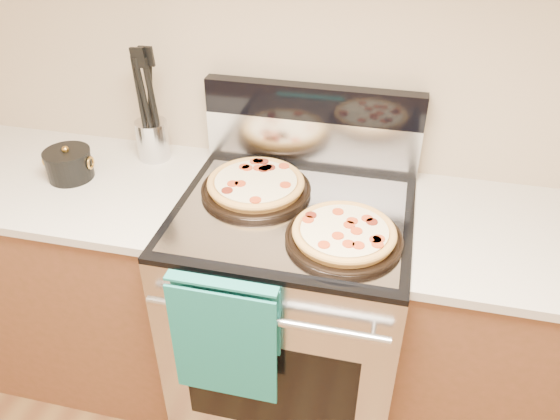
% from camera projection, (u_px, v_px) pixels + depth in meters
% --- Properties ---
extents(wall_back, '(4.00, 0.00, 4.00)m').
position_uv_depth(wall_back, '(317.00, 43.00, 1.79)').
color(wall_back, '#C6AD8F').
rests_on(wall_back, ground).
extents(range_body, '(0.76, 0.68, 0.90)m').
position_uv_depth(range_body, '(291.00, 315.00, 2.02)').
color(range_body, '#B7B7BC').
rests_on(range_body, ground).
extents(oven_window, '(0.56, 0.01, 0.40)m').
position_uv_depth(oven_window, '(269.00, 388.00, 1.75)').
color(oven_window, black).
rests_on(oven_window, range_body).
extents(cooktop, '(0.76, 0.68, 0.02)m').
position_uv_depth(cooktop, '(293.00, 213.00, 1.76)').
color(cooktop, black).
rests_on(cooktop, range_body).
extents(backsplash_lower, '(0.76, 0.06, 0.18)m').
position_uv_depth(backsplash_lower, '(312.00, 142.00, 1.95)').
color(backsplash_lower, silver).
rests_on(backsplash_lower, cooktop).
extents(backsplash_upper, '(0.76, 0.06, 0.12)m').
position_uv_depth(backsplash_upper, '(313.00, 102.00, 1.86)').
color(backsplash_upper, black).
rests_on(backsplash_upper, backsplash_lower).
extents(oven_handle, '(0.70, 0.03, 0.03)m').
position_uv_depth(oven_handle, '(264.00, 320.00, 1.52)').
color(oven_handle, silver).
rests_on(oven_handle, range_body).
extents(dish_towel, '(0.32, 0.05, 0.42)m').
position_uv_depth(dish_towel, '(225.00, 337.00, 1.60)').
color(dish_towel, '#18786E').
rests_on(dish_towel, oven_handle).
extents(foil_sheet, '(0.70, 0.55, 0.01)m').
position_uv_depth(foil_sheet, '(291.00, 214.00, 1.72)').
color(foil_sheet, gray).
rests_on(foil_sheet, cooktop).
extents(cabinet_left, '(1.00, 0.62, 0.88)m').
position_uv_depth(cabinet_left, '(81.00, 275.00, 2.21)').
color(cabinet_left, brown).
rests_on(cabinet_left, ground).
extents(countertop_left, '(1.02, 0.64, 0.03)m').
position_uv_depth(countertop_left, '(55.00, 179.00, 1.95)').
color(countertop_left, '#BDB4A9').
rests_on(countertop_left, cabinet_left).
extents(cabinet_right, '(1.00, 0.62, 0.88)m').
position_uv_depth(cabinet_right, '(542.00, 353.00, 1.88)').
color(cabinet_right, brown).
rests_on(cabinet_right, ground).
extents(pepperoni_pizza_back, '(0.42, 0.42, 0.05)m').
position_uv_depth(pepperoni_pizza_back, '(256.00, 185.00, 1.82)').
color(pepperoni_pizza_back, '#AF7C35').
rests_on(pepperoni_pizza_back, foil_sheet).
extents(pepperoni_pizza_front, '(0.41, 0.41, 0.05)m').
position_uv_depth(pepperoni_pizza_front, '(344.00, 234.00, 1.60)').
color(pepperoni_pizza_front, '#AF7C35').
rests_on(pepperoni_pizza_front, foil_sheet).
extents(utensil_crock, '(0.15, 0.15, 0.15)m').
position_uv_depth(utensil_crock, '(153.00, 140.00, 2.02)').
color(utensil_crock, silver).
rests_on(utensil_crock, countertop_left).
extents(saucepan, '(0.17, 0.17, 0.10)m').
position_uv_depth(saucepan, '(69.00, 165.00, 1.91)').
color(saucepan, black).
rests_on(saucepan, countertop_left).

